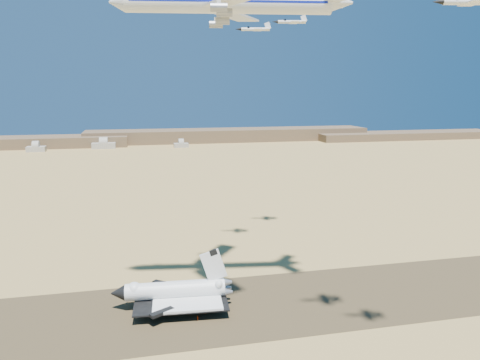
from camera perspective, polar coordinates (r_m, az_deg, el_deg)
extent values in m
plane|color=tan|center=(167.69, -4.17, -15.48)|extent=(1200.00, 1200.00, 0.00)
cube|color=#493C24|center=(167.67, -4.17, -15.47)|extent=(600.00, 50.00, 0.06)
cube|color=brown|center=(706.27, -1.25, 5.51)|extent=(420.00, 60.00, 18.00)
cube|color=brown|center=(785.36, 19.74, 5.16)|extent=(300.00, 60.00, 11.00)
cube|color=#A5A192|center=(633.89, -23.59, 3.48)|extent=(22.00, 14.00, 6.50)
cube|color=#A5A192|center=(638.80, -16.27, 4.04)|extent=(30.00, 15.00, 7.50)
cube|color=#A5A192|center=(630.90, -7.20, 4.22)|extent=(19.00, 12.50, 5.50)
cylinder|color=white|center=(168.12, -7.98, -13.12)|extent=(33.99, 8.62, 5.88)
cone|color=black|center=(169.30, -14.64, -13.20)|extent=(5.17, 5.96, 5.59)
sphere|color=white|center=(168.40, -12.76, -12.93)|extent=(5.46, 5.46, 5.46)
cube|color=white|center=(169.14, -6.49, -13.82)|extent=(25.10, 27.02, 0.95)
cube|color=black|center=(169.31, -7.22, -13.99)|extent=(33.48, 27.71, 0.53)
cube|color=white|center=(165.48, -3.25, -10.35)|extent=(9.77, 1.53, 12.10)
cylinder|color=gray|center=(170.65, -12.68, -14.61)|extent=(0.38, 0.38, 3.36)
cylinder|color=black|center=(171.12, -12.67, -14.95)|extent=(1.19, 0.57, 1.16)
cylinder|color=gray|center=(165.39, -5.66, -15.25)|extent=(0.38, 0.38, 3.36)
cylinder|color=black|center=(165.88, -5.66, -15.59)|extent=(1.19, 0.57, 1.16)
cylinder|color=gray|center=(174.89, -5.83, -13.74)|extent=(0.38, 0.38, 3.36)
cylinder|color=black|center=(175.35, -5.82, -14.07)|extent=(1.19, 0.57, 1.16)
cylinder|color=white|center=(153.23, -1.32, 20.70)|extent=(63.45, 15.48, 5.96)
cone|color=white|center=(155.27, -14.78, 20.23)|extent=(5.50, 6.59, 5.96)
cube|color=white|center=(167.83, -0.92, 19.44)|extent=(23.41, 27.39, 0.65)
cube|color=white|center=(164.41, 11.08, 20.16)|extent=(10.40, 11.19, 0.47)
cylinder|color=gray|center=(144.26, -1.92, 19.74)|extent=(4.97, 3.10, 2.42)
cylinder|color=gray|center=(135.93, -2.60, 20.29)|extent=(4.97, 3.10, 2.42)
cylinder|color=gray|center=(160.81, -2.17, 18.81)|extent=(4.97, 3.10, 2.42)
cylinder|color=gray|center=(169.05, -2.94, 18.41)|extent=(4.97, 3.10, 2.42)
imported|color=#F3480E|center=(164.72, -4.93, -15.64)|extent=(0.55, 0.71, 1.74)
imported|color=#F3480E|center=(164.63, -4.27, -15.65)|extent=(0.87, 0.96, 1.72)
imported|color=#F3480E|center=(160.44, -5.18, -16.43)|extent=(0.96, 1.03, 1.59)
cylinder|color=white|center=(121.38, 26.08, 18.91)|extent=(11.32, 3.60, 1.32)
cone|color=black|center=(118.61, 23.00, 19.36)|extent=(2.64, 1.70, 1.22)
sphere|color=black|center=(120.26, 24.83, 19.32)|extent=(1.32, 1.32, 1.32)
cube|color=white|center=(121.76, 26.49, 18.76)|extent=(4.76, 8.04, 0.24)
cylinder|color=white|center=(204.88, 1.89, 17.89)|extent=(11.84, 3.80, 1.38)
cone|color=black|center=(204.67, -0.19, 17.91)|extent=(2.77, 1.78, 1.28)
sphere|color=black|center=(204.82, 1.03, 18.04)|extent=(1.38, 1.38, 1.38)
cube|color=white|center=(204.90, 2.18, 17.84)|extent=(5.00, 8.42, 0.25)
cube|color=white|center=(205.17, 3.33, 17.87)|extent=(3.14, 5.26, 0.20)
cube|color=white|center=(205.36, 3.40, 18.25)|extent=(2.96, 0.86, 3.33)
cylinder|color=white|center=(229.32, 6.33, 18.61)|extent=(12.90, 3.83, 1.50)
cone|color=black|center=(228.33, 4.31, 18.68)|extent=(2.99, 1.88, 1.39)
sphere|color=black|center=(228.95, 5.50, 18.78)|extent=(1.50, 1.50, 1.50)
cube|color=white|center=(229.44, 6.61, 18.55)|extent=(5.25, 9.10, 0.27)
cube|color=white|center=(230.15, 7.72, 18.55)|extent=(3.29, 5.69, 0.21)
cube|color=white|center=(230.40, 7.79, 18.92)|extent=(3.23, 0.86, 3.62)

